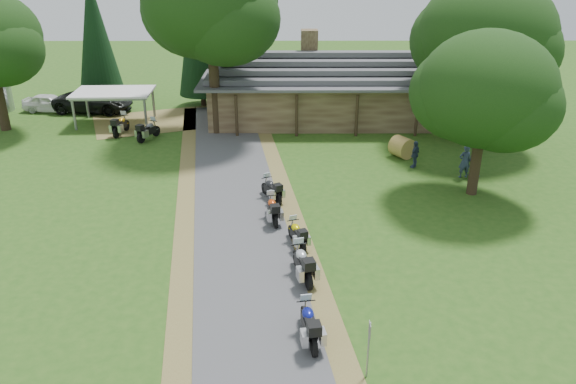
{
  "coord_description": "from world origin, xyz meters",
  "views": [
    {
      "loc": [
        1.24,
        -16.59,
        11.88
      ],
      "look_at": [
        1.36,
        6.57,
        1.6
      ],
      "focal_mm": 35.0,
      "sensor_mm": 36.0,
      "label": 1
    }
  ],
  "objects_px": {
    "hay_bale": "(402,147)",
    "car_white_sedan": "(49,101)",
    "motorcycle_row_a": "(309,322)",
    "motorcycle_row_e": "(271,188)",
    "motorcycle_carport_b": "(148,129)",
    "motorcycle_carport_a": "(121,124)",
    "car_dark_suv": "(93,96)",
    "lodge": "(350,85)",
    "motorcycle_row_b": "(303,262)",
    "motorcycle_row_c": "(297,233)",
    "motorcycle_row_d": "(273,208)",
    "carport": "(115,107)"
  },
  "relations": [
    {
      "from": "hay_bale",
      "to": "car_white_sedan",
      "type": "bearing_deg",
      "value": 157.9
    },
    {
      "from": "car_white_sedan",
      "to": "hay_bale",
      "type": "xyz_separation_m",
      "value": [
        25.17,
        -10.22,
        -0.22
      ]
    },
    {
      "from": "motorcycle_row_a",
      "to": "hay_bale",
      "type": "relative_size",
      "value": 1.57
    },
    {
      "from": "motorcycle_row_e",
      "to": "motorcycle_carport_b",
      "type": "bearing_deg",
      "value": 13.21
    },
    {
      "from": "motorcycle_carport_a",
      "to": "motorcycle_carport_b",
      "type": "relative_size",
      "value": 1.04
    },
    {
      "from": "car_dark_suv",
      "to": "motorcycle_row_e",
      "type": "height_order",
      "value": "car_dark_suv"
    },
    {
      "from": "lodge",
      "to": "motorcycle_row_b",
      "type": "relative_size",
      "value": 10.35
    },
    {
      "from": "motorcycle_row_b",
      "to": "motorcycle_row_c",
      "type": "relative_size",
      "value": 1.19
    },
    {
      "from": "motorcycle_row_c",
      "to": "motorcycle_row_d",
      "type": "relative_size",
      "value": 0.92
    },
    {
      "from": "carport",
      "to": "hay_bale",
      "type": "height_order",
      "value": "carport"
    },
    {
      "from": "motorcycle_row_a",
      "to": "hay_bale",
      "type": "height_order",
      "value": "motorcycle_row_a"
    },
    {
      "from": "carport",
      "to": "motorcycle_row_d",
      "type": "height_order",
      "value": "carport"
    },
    {
      "from": "carport",
      "to": "motorcycle_row_e",
      "type": "distance_m",
      "value": 17.56
    },
    {
      "from": "hay_bale",
      "to": "carport",
      "type": "bearing_deg",
      "value": 159.64
    },
    {
      "from": "carport",
      "to": "motorcycle_carport_a",
      "type": "height_order",
      "value": "carport"
    },
    {
      "from": "carport",
      "to": "motorcycle_carport_b",
      "type": "height_order",
      "value": "carport"
    },
    {
      "from": "motorcycle_row_a",
      "to": "motorcycle_row_d",
      "type": "xyz_separation_m",
      "value": [
        -1.35,
        8.62,
        -0.04
      ]
    },
    {
      "from": "car_dark_suv",
      "to": "motorcycle_row_b",
      "type": "xyz_separation_m",
      "value": [
        15.36,
        -23.6,
        -0.52
      ]
    },
    {
      "from": "lodge",
      "to": "motorcycle_carport_a",
      "type": "bearing_deg",
      "value": -165.76
    },
    {
      "from": "motorcycle_row_a",
      "to": "motorcycle_row_e",
      "type": "distance_m",
      "value": 11.07
    },
    {
      "from": "lodge",
      "to": "motorcycle_row_a",
      "type": "height_order",
      "value": "lodge"
    },
    {
      "from": "hay_bale",
      "to": "car_dark_suv",
      "type": "bearing_deg",
      "value": 154.91
    },
    {
      "from": "motorcycle_row_b",
      "to": "motorcycle_row_c",
      "type": "xyz_separation_m",
      "value": [
        -0.17,
        2.56,
        -0.11
      ]
    },
    {
      "from": "motorcycle_row_c",
      "to": "motorcycle_carport_a",
      "type": "xyz_separation_m",
      "value": [
        -11.63,
        15.42,
        0.12
      ]
    },
    {
      "from": "carport",
      "to": "motorcycle_carport_b",
      "type": "relative_size",
      "value": 2.7
    },
    {
      "from": "carport",
      "to": "motorcycle_row_e",
      "type": "relative_size",
      "value": 2.96
    },
    {
      "from": "motorcycle_row_d",
      "to": "motorcycle_carport_a",
      "type": "height_order",
      "value": "motorcycle_carport_a"
    },
    {
      "from": "car_white_sedan",
      "to": "motorcycle_carport_a",
      "type": "xyz_separation_m",
      "value": [
        6.98,
        -5.65,
        -0.14
      ]
    },
    {
      "from": "motorcycle_row_c",
      "to": "hay_bale",
      "type": "xyz_separation_m",
      "value": [
        6.57,
        10.85,
        0.04
      ]
    },
    {
      "from": "motorcycle_row_e",
      "to": "motorcycle_carport_b",
      "type": "height_order",
      "value": "motorcycle_carport_b"
    },
    {
      "from": "motorcycle_carport_a",
      "to": "hay_bale",
      "type": "distance_m",
      "value": 18.76
    },
    {
      "from": "car_white_sedan",
      "to": "motorcycle_carport_b",
      "type": "height_order",
      "value": "car_white_sedan"
    },
    {
      "from": "car_white_sedan",
      "to": "motorcycle_row_e",
      "type": "bearing_deg",
      "value": -125.41
    },
    {
      "from": "carport",
      "to": "motorcycle_row_e",
      "type": "bearing_deg",
      "value": -51.32
    },
    {
      "from": "motorcycle_row_a",
      "to": "motorcycle_carport_b",
      "type": "bearing_deg",
      "value": 16.47
    },
    {
      "from": "motorcycle_row_d",
      "to": "hay_bale",
      "type": "xyz_separation_m",
      "value": [
        7.65,
        8.51,
        -0.01
      ]
    },
    {
      "from": "motorcycle_row_a",
      "to": "hay_bale",
      "type": "distance_m",
      "value": 18.25
    },
    {
      "from": "carport",
      "to": "motorcycle_row_c",
      "type": "height_order",
      "value": "carport"
    },
    {
      "from": "hay_bale",
      "to": "motorcycle_row_d",
      "type": "bearing_deg",
      "value": -131.98
    },
    {
      "from": "motorcycle_row_e",
      "to": "motorcycle_carport_a",
      "type": "bearing_deg",
      "value": 16.45
    },
    {
      "from": "carport",
      "to": "motorcycle_carport_a",
      "type": "xyz_separation_m",
      "value": [
        1.04,
        -2.57,
        -0.46
      ]
    },
    {
      "from": "car_dark_suv",
      "to": "motorcycle_row_e",
      "type": "xyz_separation_m",
      "value": [
        13.99,
        -16.34,
        -0.6
      ]
    },
    {
      "from": "carport",
      "to": "motorcycle_row_b",
      "type": "xyz_separation_m",
      "value": [
        12.83,
        -20.55,
        -0.47
      ]
    },
    {
      "from": "motorcycle_row_b",
      "to": "motorcycle_row_d",
      "type": "distance_m",
      "value": 5.06
    },
    {
      "from": "carport",
      "to": "car_white_sedan",
      "type": "relative_size",
      "value": 1.06
    },
    {
      "from": "lodge",
      "to": "motorcycle_row_b",
      "type": "distance_m",
      "value": 22.46
    },
    {
      "from": "motorcycle_row_c",
      "to": "motorcycle_row_e",
      "type": "distance_m",
      "value": 4.85
    },
    {
      "from": "motorcycle_row_a",
      "to": "motorcycle_carport_a",
      "type": "relative_size",
      "value": 0.95
    },
    {
      "from": "carport",
      "to": "motorcycle_carport_b",
      "type": "distance_m",
      "value": 4.89
    },
    {
      "from": "motorcycle_row_b",
      "to": "motorcycle_row_e",
      "type": "xyz_separation_m",
      "value": [
        -1.36,
        7.26,
        -0.08
      ]
    }
  ]
}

